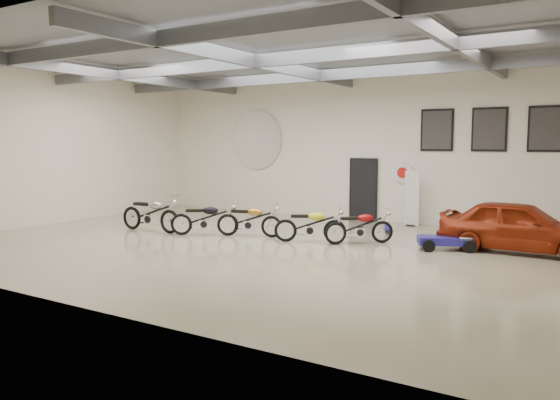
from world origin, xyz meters
The scene contains 19 objects.
floor centered at (0.00, 0.00, 0.00)m, with size 16.00×12.00×0.01m, color tan.
ceiling centered at (0.00, 0.00, 5.00)m, with size 16.00×12.00×0.01m, color slate.
back_wall centered at (0.00, 6.00, 2.50)m, with size 16.00×0.02×5.00m, color white.
left_wall centered at (-8.00, 0.00, 2.50)m, with size 0.02×12.00×5.00m, color white.
ceiling_beams centered at (0.00, 0.00, 4.75)m, with size 15.80×11.80×0.32m, color slate, non-canonical shape.
door centered at (0.50, 5.95, 1.05)m, with size 0.92×0.08×2.10m, color black.
logo_plaque centered at (-4.00, 5.95, 2.80)m, with size 2.30×0.06×1.16m, color silver, non-canonical shape.
poster_left centered at (3.00, 5.96, 3.10)m, with size 1.05×0.08×1.35m, color black, non-canonical shape.
poster_mid centered at (4.60, 5.96, 3.10)m, with size 1.05×0.08×1.35m, color black, non-canonical shape.
poster_right centered at (6.20, 5.96, 3.10)m, with size 1.05×0.08×1.35m, color black, non-canonical shape.
oil_sign centered at (1.90, 5.95, 1.70)m, with size 0.72×0.10×0.72m, color white, non-canonical shape.
banner_stand centered at (2.38, 5.50, 0.91)m, with size 0.49×0.20×1.82m, color white, non-canonical shape.
motorcycle_silver centered at (-4.03, 0.22, 0.58)m, with size 2.22×0.69×1.15m, color silver, non-canonical shape.
motorcycle_black centered at (-2.18, 0.53, 0.51)m, with size 1.96×0.61×1.02m, color silver, non-canonical shape.
motorcycle_gold centered at (-0.97, 1.08, 0.50)m, with size 1.93×0.60×1.00m, color silver, non-canonical shape.
motorcycle_yellow centered at (0.97, 1.19, 0.50)m, with size 1.91×0.59×0.99m, color silver, non-canonical shape.
motorcycle_red centered at (2.20, 1.66, 0.48)m, with size 1.86×0.58×0.97m, color silver, non-canonical shape.
go_kart centered at (4.56, 2.10, 0.32)m, with size 1.75×0.79×0.63m, color navy, non-canonical shape.
vintage_car centered at (6.00, 2.71, 0.64)m, with size 3.78×1.52×1.29m, color maroon.
Camera 1 is at (7.94, -11.72, 2.69)m, focal length 35.00 mm.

